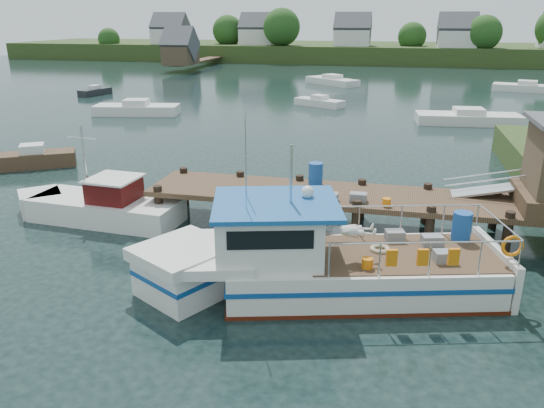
% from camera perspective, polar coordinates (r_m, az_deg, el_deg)
% --- Properties ---
extents(ground_plane, '(160.00, 160.00, 0.00)m').
position_cam_1_polar(ground_plane, '(20.64, 3.65, -2.26)').
color(ground_plane, black).
extents(far_shore, '(140.00, 42.55, 9.22)m').
position_cam_1_polar(far_shore, '(101.49, 11.77, 15.99)').
color(far_shore, '#2F431B').
rests_on(far_shore, ground).
extents(dock, '(16.60, 3.00, 4.78)m').
position_cam_1_polar(dock, '(20.00, 22.54, 2.33)').
color(dock, '#4A3523').
rests_on(dock, ground).
extents(lobster_boat, '(10.89, 5.50, 5.26)m').
position_cam_1_polar(lobster_boat, '(15.43, 4.70, -6.23)').
color(lobster_boat, silver).
rests_on(lobster_boat, ground).
extents(work_boat, '(7.22, 2.60, 3.79)m').
position_cam_1_polar(work_boat, '(22.01, -18.16, -0.14)').
color(work_boat, silver).
rests_on(work_boat, ground).
extents(moored_rowboat, '(4.37, 3.44, 1.23)m').
position_cam_1_polar(moored_rowboat, '(31.25, -24.27, 4.48)').
color(moored_rowboat, '#4A3523').
rests_on(moored_rowboat, ground).
extents(moored_far, '(7.20, 3.86, 1.16)m').
position_cam_1_polar(moored_far, '(64.61, 25.73, 11.23)').
color(moored_far, silver).
rests_on(moored_far, ground).
extents(moored_a, '(7.14, 3.56, 1.26)m').
position_cam_1_polar(moored_a, '(45.65, -14.35, 9.87)').
color(moored_a, silver).
rests_on(moored_a, ground).
extents(moored_b, '(4.79, 3.46, 1.01)m').
position_cam_1_polar(moored_b, '(48.77, 5.11, 10.87)').
color(moored_b, silver).
rests_on(moored_b, ground).
extents(moored_c, '(7.77, 3.30, 1.19)m').
position_cam_1_polar(moored_c, '(42.98, 20.34, 8.67)').
color(moored_c, silver).
rests_on(moored_c, ground).
extents(moored_d, '(6.89, 6.30, 1.19)m').
position_cam_1_polar(moored_d, '(65.00, 6.48, 13.03)').
color(moored_d, silver).
rests_on(moored_d, ground).
extents(moored_e, '(2.13, 3.85, 1.01)m').
position_cam_1_polar(moored_e, '(58.63, -18.50, 11.41)').
color(moored_e, black).
rests_on(moored_e, ground).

